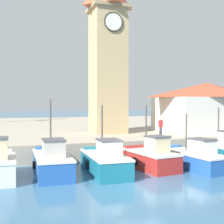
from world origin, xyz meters
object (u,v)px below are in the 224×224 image
fishing_boat_left_outer (52,162)px  clock_tower (108,49)px  warehouse_right (207,107)px  fishing_boat_mid_right (224,152)px  dock_worker_near_tower (161,127)px  fishing_boat_center (193,158)px  fishing_boat_mid_left (151,157)px  fishing_boat_left_inner (105,161)px

fishing_boat_left_outer → clock_tower: 14.61m
warehouse_right → clock_tower: bearing=170.6°
fishing_boat_mid_right → dock_worker_near_tower: size_ratio=2.74×
fishing_boat_center → warehouse_right: bearing=49.9°
fishing_boat_mid_left → fishing_boat_center: bearing=-13.1°
fishing_boat_center → fishing_boat_left_outer: bearing=173.0°
dock_worker_near_tower → warehouse_right: bearing=24.9°
fishing_boat_left_outer → dock_worker_near_tower: (9.73, 4.93, 1.45)m
warehouse_right → dock_worker_near_tower: bearing=-155.1°
fishing_boat_left_outer → warehouse_right: bearing=26.0°
fishing_boat_mid_left → fishing_boat_left_outer: bearing=175.7°
fishing_boat_mid_left → fishing_boat_center: 2.79m
clock_tower → warehouse_right: 11.49m
fishing_boat_left_inner → fishing_boat_mid_right: size_ratio=1.12×
fishing_boat_mid_right → clock_tower: clock_tower is taller
fishing_boat_mid_right → warehouse_right: bearing=60.7°
fishing_boat_left_inner → warehouse_right: size_ratio=0.52×
dock_worker_near_tower → fishing_boat_left_outer: bearing=-153.1°
fishing_boat_left_inner → dock_worker_near_tower: bearing=40.5°
fishing_boat_center → fishing_boat_mid_right: 3.10m
fishing_boat_left_inner → fishing_boat_mid_right: bearing=3.0°
fishing_boat_mid_left → fishing_boat_mid_right: (5.71, 0.12, 0.06)m
fishing_boat_left_outer → dock_worker_near_tower: bearing=26.9°
fishing_boat_left_inner → warehouse_right: bearing=33.3°
fishing_boat_left_inner → fishing_boat_mid_left: (3.18, 0.35, -0.00)m
fishing_boat_left_outer → fishing_boat_center: 8.97m
fishing_boat_left_inner → fishing_boat_center: 5.90m
fishing_boat_center → dock_worker_near_tower: (0.83, 6.03, 1.53)m
fishing_boat_left_inner → fishing_boat_mid_left: 3.20m
fishing_boat_mid_left → fishing_boat_center: (2.71, -0.63, -0.06)m
clock_tower → warehouse_right: bearing=-9.4°
fishing_boat_mid_right → fishing_boat_left_inner: bearing=-177.0°
fishing_boat_center → fishing_boat_mid_right: size_ratio=1.22×
fishing_boat_mid_right → dock_worker_near_tower: 5.88m
clock_tower → fishing_boat_left_outer: bearing=-124.3°
dock_worker_near_tower → fishing_boat_left_inner: bearing=-139.5°
fishing_boat_mid_right → dock_worker_near_tower: (-2.17, 5.28, 1.40)m
fishing_boat_left_outer → fishing_boat_mid_right: 11.91m
fishing_boat_left_outer → fishing_boat_mid_left: bearing=-4.3°
fishing_boat_center → fishing_boat_mid_right: fishing_boat_mid_right is taller
fishing_boat_mid_left → dock_worker_near_tower: (3.54, 5.40, 1.46)m
fishing_boat_left_inner → dock_worker_near_tower: fishing_boat_left_inner is taller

